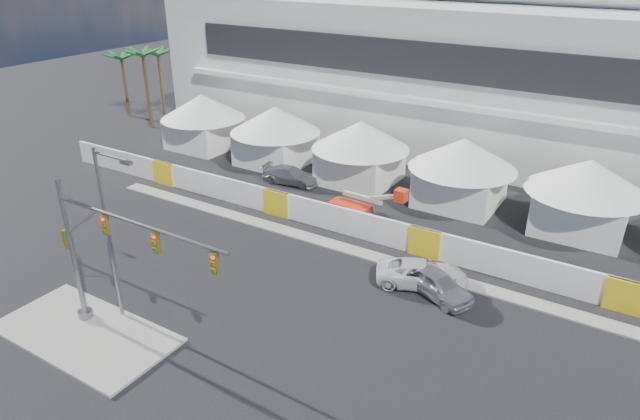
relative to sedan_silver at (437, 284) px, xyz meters
The scene contains 12 objects.
ground 13.45m from the sedan_silver, 129.10° to the right, with size 160.00×160.00×0.00m, color black.
median_island 19.74m from the sedan_silver, 137.15° to the right, with size 10.00×5.00×0.15m, color gray.
stadium 32.27m from the sedan_silver, 89.55° to the left, with size 80.00×24.80×21.98m.
tent_row 15.92m from the sedan_silver, 120.38° to the left, with size 53.40×8.40×5.40m.
hoarding_fence 4.77m from the sedan_silver, 121.11° to the left, with size 70.00×0.25×2.00m, color white.
palm_cluster 46.47m from the sedan_silver, 155.52° to the left, with size 10.60×10.60×8.55m.
sedan_silver is the anchor object (origin of this frame).
pickup_curb 1.42m from the sedan_silver, 152.18° to the left, with size 5.48×2.53×1.52m, color silver.
lot_car_c 19.97m from the sedan_silver, 150.13° to the left, with size 5.03×2.04×1.46m, color #9C9BA0.
traffic_mast 18.69m from the sedan_silver, 137.02° to the right, with size 11.27×0.80×8.19m.
streetlight_median 18.49m from the sedan_silver, 141.00° to the right, with size 2.69×0.27×9.71m.
boom_lift 11.48m from the sedan_silver, 142.59° to the left, with size 6.31×1.64×3.18m.
Camera 1 is at (17.66, -17.36, 18.76)m, focal length 32.00 mm.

